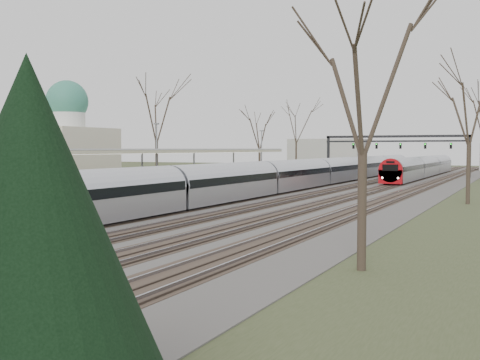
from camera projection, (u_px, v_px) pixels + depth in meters
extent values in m
cube|color=#474442|center=(334.00, 188.00, 61.64)|extent=(24.00, 160.00, 0.10)
cube|color=#4C3828|center=(280.00, 186.00, 64.24)|extent=(2.60, 160.00, 0.06)
cube|color=gray|center=(274.00, 185.00, 64.54)|extent=(0.07, 160.00, 0.12)
cube|color=gray|center=(286.00, 186.00, 63.92)|extent=(0.07, 160.00, 0.12)
cube|color=#4C3828|center=(311.00, 187.00, 62.72)|extent=(2.60, 160.00, 0.06)
cube|color=gray|center=(304.00, 186.00, 63.03)|extent=(0.07, 160.00, 0.12)
cube|color=gray|center=(318.00, 187.00, 62.41)|extent=(0.07, 160.00, 0.12)
cube|color=#4C3828|center=(344.00, 188.00, 61.21)|extent=(2.60, 160.00, 0.06)
cube|color=gray|center=(337.00, 187.00, 61.51)|extent=(0.07, 160.00, 0.12)
cube|color=gray|center=(351.00, 188.00, 60.89)|extent=(0.07, 160.00, 0.12)
cube|color=#4C3828|center=(378.00, 189.00, 59.69)|extent=(2.60, 160.00, 0.06)
cube|color=gray|center=(371.00, 188.00, 60.00)|extent=(0.07, 160.00, 0.12)
cube|color=gray|center=(385.00, 189.00, 59.38)|extent=(0.07, 160.00, 0.12)
cube|color=#4C3828|center=(414.00, 190.00, 58.18)|extent=(2.60, 160.00, 0.06)
cube|color=gray|center=(407.00, 189.00, 58.49)|extent=(0.07, 160.00, 0.12)
cube|color=gray|center=(422.00, 190.00, 57.86)|extent=(0.07, 160.00, 0.12)
cube|color=#9E9B93|center=(167.00, 192.00, 49.79)|extent=(3.50, 69.00, 1.00)
cylinder|color=slate|center=(71.00, 173.00, 39.33)|extent=(0.14, 0.14, 3.00)
cylinder|color=slate|center=(142.00, 169.00, 46.53)|extent=(0.14, 0.14, 3.00)
cylinder|color=slate|center=(194.00, 167.00, 53.73)|extent=(0.14, 0.14, 3.00)
cylinder|color=slate|center=(234.00, 164.00, 60.93)|extent=(0.14, 0.14, 3.00)
cube|color=silver|center=(134.00, 149.00, 45.55)|extent=(4.10, 50.00, 0.12)
cube|color=beige|center=(134.00, 152.00, 45.56)|extent=(4.10, 50.00, 0.25)
cube|color=beige|center=(51.00, 161.00, 55.71)|extent=(10.00, 8.00, 6.00)
cylinder|color=silver|center=(67.00, 115.00, 54.63)|extent=(3.20, 3.20, 2.50)
sphere|color=#307969|center=(67.00, 101.00, 54.56)|extent=(3.80, 3.80, 3.80)
cube|color=black|center=(328.00, 156.00, 92.82)|extent=(0.35, 0.35, 6.00)
cube|color=black|center=(470.00, 157.00, 83.94)|extent=(0.35, 0.35, 6.00)
cube|color=black|center=(396.00, 136.00, 88.23)|extent=(21.00, 0.35, 0.35)
cube|color=black|center=(396.00, 141.00, 88.26)|extent=(21.00, 0.25, 0.25)
cube|color=black|center=(353.00, 146.00, 90.83)|extent=(0.32, 0.22, 0.85)
sphere|color=#0CFF19|center=(353.00, 144.00, 90.69)|extent=(0.16, 0.16, 0.16)
cube|color=black|center=(377.00, 146.00, 89.31)|extent=(0.32, 0.22, 0.85)
sphere|color=#0CFF19|center=(376.00, 144.00, 89.17)|extent=(0.16, 0.16, 0.16)
cube|color=black|center=(401.00, 146.00, 87.80)|extent=(0.32, 0.22, 0.85)
sphere|color=#0CFF19|center=(400.00, 144.00, 87.66)|extent=(0.16, 0.16, 0.16)
cube|color=black|center=(425.00, 146.00, 86.28)|extent=(0.32, 0.22, 0.85)
sphere|color=#0CFF19|center=(425.00, 144.00, 86.14)|extent=(0.16, 0.16, 0.16)
cube|color=black|center=(451.00, 146.00, 84.77)|extent=(0.32, 0.22, 0.85)
sphere|color=#0CFF19|center=(451.00, 144.00, 84.63)|extent=(0.16, 0.16, 0.16)
cone|color=black|center=(30.00, 263.00, 6.91)|extent=(4.00, 4.00, 4.80)
cylinder|color=#2D231C|center=(157.00, 164.00, 62.57)|extent=(0.30, 0.30, 4.95)
cylinder|color=#2D231C|center=(362.00, 212.00, 19.91)|extent=(0.30, 0.30, 4.05)
cylinder|color=#2D231C|center=(468.00, 174.00, 43.77)|extent=(0.30, 0.30, 4.50)
cube|color=#ABAEB6|center=(319.00, 176.00, 65.06)|extent=(2.55, 90.00, 1.60)
cylinder|color=#ABAEB6|center=(319.00, 170.00, 65.03)|extent=(2.60, 89.70, 2.60)
cube|color=black|center=(319.00, 169.00, 65.02)|extent=(2.62, 89.40, 0.55)
cube|color=black|center=(319.00, 185.00, 65.11)|extent=(1.80, 89.00, 0.35)
cube|color=#ABAEB6|center=(423.00, 170.00, 85.21)|extent=(2.55, 45.00, 1.60)
cylinder|color=#ABAEB6|center=(423.00, 165.00, 85.18)|extent=(2.60, 44.70, 2.60)
cube|color=black|center=(423.00, 165.00, 85.17)|extent=(2.62, 44.40, 0.55)
cube|color=#A4090F|center=(391.00, 177.00, 65.05)|extent=(2.55, 0.50, 1.50)
cylinder|color=#A4090F|center=(391.00, 170.00, 65.06)|extent=(2.60, 0.60, 2.60)
cube|color=black|center=(390.00, 168.00, 64.80)|extent=(1.70, 0.12, 0.70)
sphere|color=white|center=(382.00, 178.00, 65.25)|extent=(0.22, 0.22, 0.22)
sphere|color=white|center=(398.00, 178.00, 64.51)|extent=(0.22, 0.22, 0.22)
cube|color=black|center=(423.00, 176.00, 85.26)|extent=(1.80, 44.00, 0.35)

